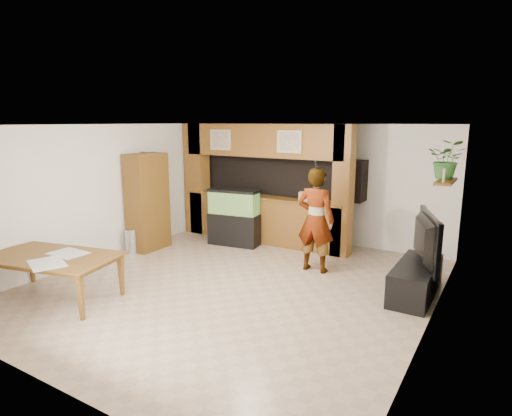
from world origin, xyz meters
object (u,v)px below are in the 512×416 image
Objects in this scene: dining_table at (51,278)px; aquarium at (234,218)px; person at (316,220)px; pantry_cabinet at (147,202)px; television at (419,239)px.

aquarium is at bearing 67.14° from dining_table.
person reaches higher than aquarium.
pantry_cabinet is 1.07× the size of person.
person is at bearing 8.70° from pantry_cabinet.
television is at bearing 20.23° from dining_table.
pantry_cabinet is 1.64× the size of aquarium.
dining_table is (-2.86, -3.26, -0.60)m from person.
person is at bearing 62.43° from television.
aquarium is 2.28m from person.
person is (2.17, -0.61, 0.34)m from aquarium.
television is 5.57m from dining_table.
dining_table is at bearing -75.50° from pantry_cabinet.
aquarium is 0.88× the size of television.
pantry_cabinet is at bearing 91.73° from dining_table.
person reaches higher than dining_table.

